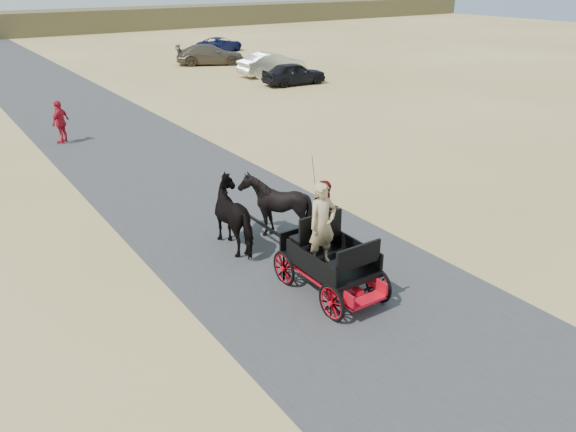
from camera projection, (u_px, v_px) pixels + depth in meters
ground at (406, 338)px, 10.63m from camera, size 140.00×140.00×0.00m
road at (406, 338)px, 10.63m from camera, size 6.00×140.00×0.01m
carriage at (330, 276)px, 12.06m from camera, size 1.30×2.40×0.72m
horse_left at (238, 215)px, 13.86m from camera, size 0.91×2.01×1.70m
horse_right at (275, 206)px, 14.42m from camera, size 1.37×1.54×1.70m
driver_man at (322, 225)px, 11.49m from camera, size 0.66×0.43×1.80m
passenger_woman at (325, 215)px, 12.21m from camera, size 0.77×0.60×1.58m
pedestrian at (61, 122)px, 22.34m from camera, size 1.03×1.00×1.73m
car_a at (294, 73)px, 34.00m from camera, size 4.05×1.87×1.34m
car_b at (272, 64)px, 36.88m from camera, size 4.54×1.61×1.49m
car_c at (210, 55)px, 41.29m from camera, size 5.34×3.90×1.44m
car_d at (220, 44)px, 47.81m from camera, size 4.87×3.56×1.23m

